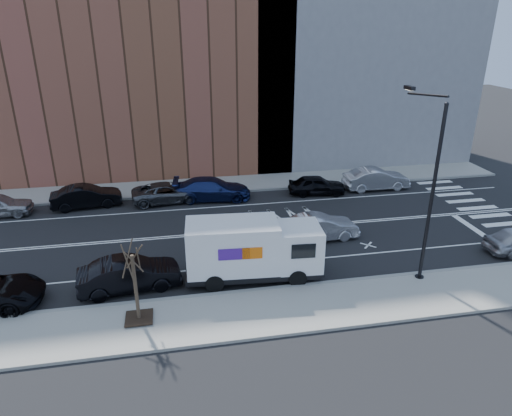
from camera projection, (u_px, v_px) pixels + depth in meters
name	position (u px, v px, depth m)	size (l,w,h in m)	color
ground	(258.00, 230.00, 29.02)	(120.00, 120.00, 0.00)	black
sidewalk_near	(295.00, 309.00, 21.00)	(44.00, 3.60, 0.15)	gray
sidewalk_far	(238.00, 184.00, 36.98)	(44.00, 3.60, 0.15)	gray
curb_near	(285.00, 288.00, 22.63)	(44.00, 0.25, 0.17)	gray
curb_far	(241.00, 191.00, 35.34)	(44.00, 0.25, 0.17)	gray
crosswalk	(484.00, 212.00, 31.75)	(3.00, 14.00, 0.01)	white
road_markings	(258.00, 230.00, 29.02)	(40.00, 8.60, 0.01)	white
bldg_brick	(128.00, 38.00, 37.59)	(26.00, 10.00, 22.00)	brown
bldg_concrete	(358.00, 12.00, 40.25)	(20.00, 10.00, 26.00)	slate
streetlight	(428.00, 183.00, 21.99)	(0.44, 4.02, 9.34)	black
street_tree	(136.00, 294.00, 19.64)	(1.20, 1.20, 3.75)	black
fedex_van	(252.00, 249.00, 23.06)	(7.06, 2.86, 3.16)	black
far_parked_b	(86.00, 196.00, 32.30)	(1.67, 4.80, 1.58)	black
far_parked_c	(168.00, 193.00, 33.26)	(2.36, 5.11, 1.42)	#45474C
far_parked_d	(212.00, 189.00, 33.65)	(2.29, 5.64, 1.64)	navy
far_parked_e	(317.00, 185.00, 34.72)	(1.73, 4.30, 1.46)	black
far_parked_f	(376.00, 179.00, 35.72)	(1.77, 5.08, 1.67)	#B3B3B8
driving_sedan	(319.00, 227.00, 27.55)	(1.64, 4.71, 1.55)	silver
near_parked_rear_a	(130.00, 274.00, 22.38)	(1.72, 4.94, 1.63)	black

